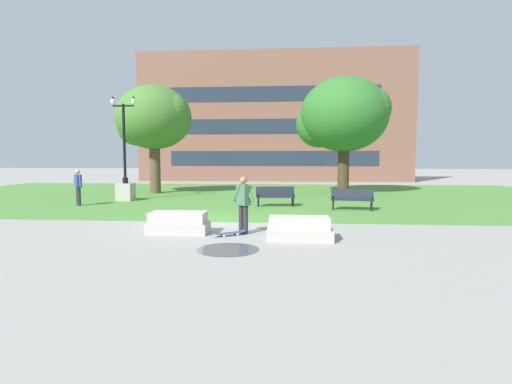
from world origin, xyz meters
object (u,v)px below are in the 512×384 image
concrete_block_left (299,229)px  skateboard (229,233)px  lamp_post_left (125,180)px  park_bench_near_left (352,198)px  person_skateboarder (243,202)px  concrete_block_center (178,223)px  person_bystander_near_lawn (78,185)px  park_bench_near_right (275,195)px

concrete_block_left → skateboard: size_ratio=1.89×
skateboard → lamp_post_left: size_ratio=0.18×
concrete_block_left → park_bench_near_left: (2.45, 6.47, 0.23)m
lamp_post_left → person_skateboarder: bearing=-50.0°
concrete_block_center → person_bystander_near_lawn: (-6.53, 6.25, 0.68)m
lamp_post_left → person_bystander_near_lawn: 2.76m
person_skateboarder → lamp_post_left: size_ratio=0.31×
concrete_block_center → concrete_block_left: same height
concrete_block_left → lamp_post_left: lamp_post_left is taller
concrete_block_center → person_bystander_near_lawn: person_bystander_near_lawn is taller
park_bench_near_left → person_bystander_near_lawn: 12.60m
park_bench_near_right → skateboard: bearing=-98.8°
person_skateboarder → person_bystander_near_lawn: (-8.49, 6.17, 0.02)m
concrete_block_center → concrete_block_left: bearing=-11.0°
person_skateboarder → lamp_post_left: 11.27m
concrete_block_center → concrete_block_left: 3.67m
skateboard → park_bench_near_left: 7.55m
park_bench_near_left → lamp_post_left: size_ratio=0.34×
lamp_post_left → park_bench_near_right: bearing=-13.3°
person_skateboarder → lamp_post_left: lamp_post_left is taller
concrete_block_center → person_bystander_near_lawn: 9.06m
concrete_block_left → skateboard: (-2.01, 0.40, -0.22)m
concrete_block_center → lamp_post_left: size_ratio=0.33×
concrete_block_center → person_skateboarder: size_ratio=1.05×
person_bystander_near_lawn → park_bench_near_left: bearing=-2.2°
concrete_block_left → lamp_post_left: bearing=133.4°
park_bench_near_left → park_bench_near_right: bearing=162.6°
park_bench_near_left → lamp_post_left: bearing=165.5°
person_skateboarder → person_bystander_near_lawn: size_ratio=1.00×
skateboard → park_bench_near_right: size_ratio=0.51×
concrete_block_left → park_bench_near_right: (-0.91, 7.52, 0.23)m
skateboard → person_bystander_near_lawn: (-8.12, 6.55, 0.90)m
concrete_block_left → lamp_post_left: 12.96m
concrete_block_center → person_skateboarder: 2.07m
park_bench_near_right → concrete_block_center: bearing=-111.6°
park_bench_near_left → person_bystander_near_lawn: bearing=177.8°
concrete_block_center → park_bench_near_left: size_ratio=0.97×
concrete_block_left → park_bench_near_left: park_bench_near_left is taller
person_skateboarder → skateboard: bearing=-134.5°
skateboard → park_bench_near_right: (1.10, 7.12, 0.45)m
person_skateboarder → skateboard: person_skateboarder is taller
park_bench_near_left → person_bystander_near_lawn: size_ratio=1.09×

